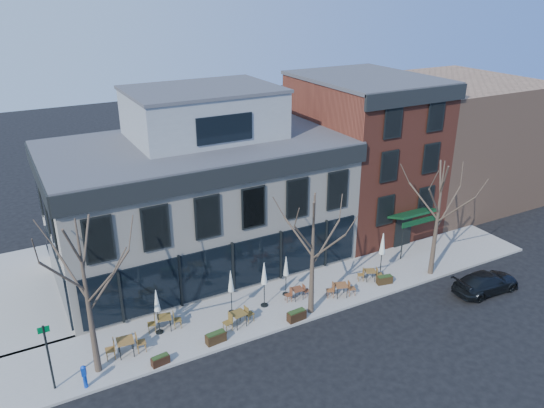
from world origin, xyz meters
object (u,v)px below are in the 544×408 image
call_box (84,376)px  cafe_set_0 (126,346)px  parked_sedan (486,282)px  umbrella_0 (157,303)px

call_box → cafe_set_0: (2.21, 1.42, -0.11)m
parked_sedan → call_box: bearing=85.2°
parked_sedan → umbrella_0: (-18.52, 5.21, 1.35)m
parked_sedan → call_box: 22.90m
cafe_set_0 → umbrella_0: umbrella_0 is taller
cafe_set_0 → umbrella_0: 2.56m
call_box → umbrella_0: umbrella_0 is taller
parked_sedan → umbrella_0: umbrella_0 is taller
call_box → cafe_set_0: bearing=32.7°
parked_sedan → umbrella_0: size_ratio=1.68×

